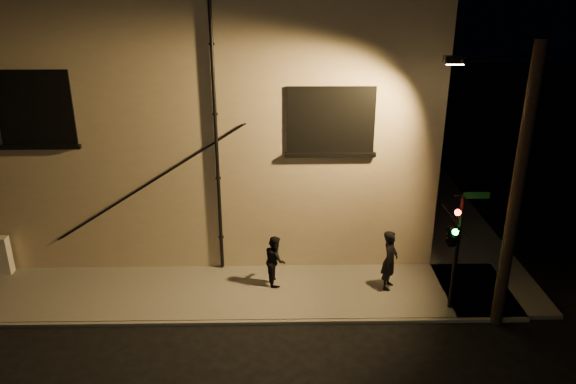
{
  "coord_description": "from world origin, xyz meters",
  "views": [
    {
      "loc": [
        0.03,
        -13.12,
        9.18
      ],
      "look_at": [
        0.31,
        1.8,
        3.19
      ],
      "focal_mm": 35.0,
      "sensor_mm": 36.0,
      "label": 1
    }
  ],
  "objects_px": {
    "traffic_signal": "(453,234)",
    "streetlamp_pole": "(514,186)",
    "pedestrian_b": "(275,260)",
    "pedestrian_a": "(390,260)"
  },
  "relations": [
    {
      "from": "traffic_signal",
      "to": "streetlamp_pole",
      "type": "height_order",
      "value": "streetlamp_pole"
    },
    {
      "from": "traffic_signal",
      "to": "streetlamp_pole",
      "type": "bearing_deg",
      "value": -19.19
    },
    {
      "from": "traffic_signal",
      "to": "streetlamp_pole",
      "type": "relative_size",
      "value": 0.46
    },
    {
      "from": "pedestrian_b",
      "to": "streetlamp_pole",
      "type": "height_order",
      "value": "streetlamp_pole"
    },
    {
      "from": "pedestrian_a",
      "to": "pedestrian_b",
      "type": "distance_m",
      "value": 3.45
    },
    {
      "from": "pedestrian_a",
      "to": "streetlamp_pole",
      "type": "distance_m",
      "value": 4.31
    },
    {
      "from": "pedestrian_b",
      "to": "streetlamp_pole",
      "type": "distance_m",
      "value": 7.11
    },
    {
      "from": "pedestrian_a",
      "to": "pedestrian_b",
      "type": "bearing_deg",
      "value": 109.12
    },
    {
      "from": "streetlamp_pole",
      "to": "pedestrian_a",
      "type": "bearing_deg",
      "value": 147.9
    },
    {
      "from": "pedestrian_b",
      "to": "traffic_signal",
      "type": "xyz_separation_m",
      "value": [
        4.81,
        -1.55,
        1.61
      ]
    }
  ]
}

